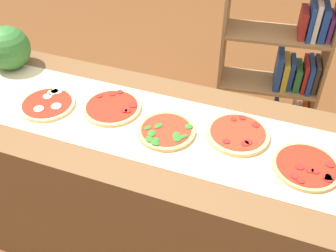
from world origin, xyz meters
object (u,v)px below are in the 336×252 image
bookshelf (289,45)px  pizza_pepperoni_1 (112,107)px  watermelon (8,48)px  pizza_pepperoni_3 (238,134)px  pizza_pepperoni_4 (306,167)px  pizza_mozzarella_0 (47,104)px  pizza_spinach_2 (166,131)px

bookshelf → pizza_pepperoni_1: bearing=-119.5°
watermelon → pizza_pepperoni_3: bearing=-5.8°
pizza_pepperoni_4 → watermelon: 1.57m
pizza_pepperoni_1 → pizza_pepperoni_3: size_ratio=1.00×
pizza_mozzarella_0 → bookshelf: size_ratio=0.16×
pizza_pepperoni_1 → pizza_pepperoni_3: (0.59, 0.02, 0.00)m
pizza_spinach_2 → pizza_pepperoni_1: bearing=166.6°
pizza_spinach_2 → watermelon: bearing=167.3°
pizza_pepperoni_1 → pizza_spinach_2: (0.30, -0.07, 0.00)m
pizza_pepperoni_3 → pizza_pepperoni_4: (0.30, -0.10, -0.00)m
bookshelf → pizza_mozzarella_0: bearing=-127.1°
pizza_spinach_2 → bookshelf: size_ratio=0.16×
pizza_pepperoni_4 → watermelon: bearing=171.8°
pizza_pepperoni_3 → pizza_pepperoni_4: bearing=-17.9°
pizza_pepperoni_3 → pizza_pepperoni_4: 0.31m
pizza_pepperoni_1 → pizza_pepperoni_3: bearing=1.8°
pizza_spinach_2 → pizza_pepperoni_3: bearing=16.7°
pizza_pepperoni_4 → bookshelf: bearing=98.7°
pizza_spinach_2 → watermelon: 0.99m
pizza_mozzarella_0 → pizza_pepperoni_1: bearing=16.0°
pizza_mozzarella_0 → pizza_pepperoni_4: size_ratio=0.98×
pizza_pepperoni_3 → pizza_spinach_2: bearing=-163.3°
pizza_pepperoni_3 → bookshelf: 1.22m
pizza_pepperoni_4 → bookshelf: bookshelf is taller
pizza_pepperoni_3 → pizza_pepperoni_4: pizza_pepperoni_3 is taller
bookshelf → pizza_spinach_2: bearing=-107.0°
pizza_spinach_2 → pizza_pepperoni_4: same height
pizza_spinach_2 → pizza_pepperoni_4: bearing=-0.7°
pizza_mozzarella_0 → pizza_spinach_2: same height
pizza_spinach_2 → bookshelf: bookshelf is taller
pizza_pepperoni_3 → pizza_pepperoni_1: bearing=-178.2°
pizza_pepperoni_1 → pizza_pepperoni_4: bearing=-5.0°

